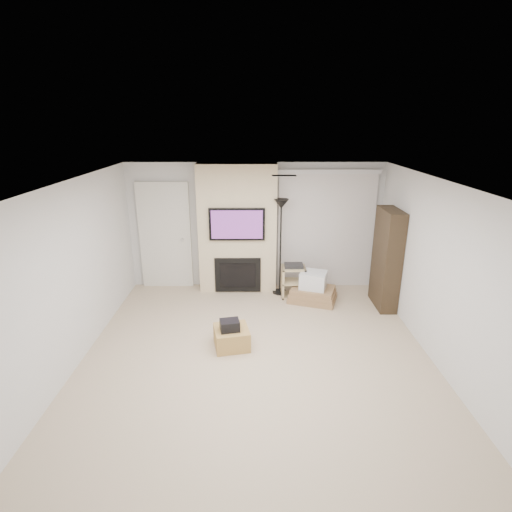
{
  "coord_description": "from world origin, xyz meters",
  "views": [
    {
      "loc": [
        -0.04,
        -4.95,
        3.24
      ],
      "look_at": [
        0.0,
        1.2,
        1.15
      ],
      "focal_mm": 28.0,
      "sensor_mm": 36.0,
      "label": 1
    }
  ],
  "objects_px": {
    "av_stand": "(293,279)",
    "floor_lamp": "(281,220)",
    "box_stack": "(313,290)",
    "bookshelf": "(387,259)",
    "ottoman": "(232,337)"
  },
  "relations": [
    {
      "from": "av_stand",
      "to": "floor_lamp",
      "type": "bearing_deg",
      "value": 147.69
    },
    {
      "from": "ottoman",
      "to": "box_stack",
      "type": "height_order",
      "value": "box_stack"
    },
    {
      "from": "bookshelf",
      "to": "av_stand",
      "type": "bearing_deg",
      "value": 165.74
    },
    {
      "from": "floor_lamp",
      "to": "av_stand",
      "type": "xyz_separation_m",
      "value": [
        0.25,
        -0.16,
        -1.13
      ]
    },
    {
      "from": "ottoman",
      "to": "av_stand",
      "type": "height_order",
      "value": "av_stand"
    },
    {
      "from": "floor_lamp",
      "to": "av_stand",
      "type": "height_order",
      "value": "floor_lamp"
    },
    {
      "from": "floor_lamp",
      "to": "box_stack",
      "type": "bearing_deg",
      "value": -30.79
    },
    {
      "from": "box_stack",
      "to": "bookshelf",
      "type": "distance_m",
      "value": 1.45
    },
    {
      "from": "floor_lamp",
      "to": "av_stand",
      "type": "bearing_deg",
      "value": -32.31
    },
    {
      "from": "av_stand",
      "to": "box_stack",
      "type": "distance_m",
      "value": 0.43
    },
    {
      "from": "floor_lamp",
      "to": "bookshelf",
      "type": "xyz_separation_m",
      "value": [
        1.86,
        -0.57,
        -0.58
      ]
    },
    {
      "from": "ottoman",
      "to": "bookshelf",
      "type": "distance_m",
      "value": 3.15
    },
    {
      "from": "bookshelf",
      "to": "ottoman",
      "type": "bearing_deg",
      "value": -152.4
    },
    {
      "from": "ottoman",
      "to": "floor_lamp",
      "type": "bearing_deg",
      "value": 66.85
    },
    {
      "from": "box_stack",
      "to": "bookshelf",
      "type": "bearing_deg",
      "value": -9.37
    }
  ]
}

